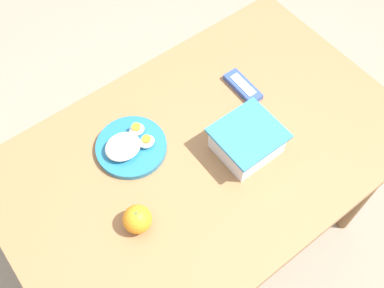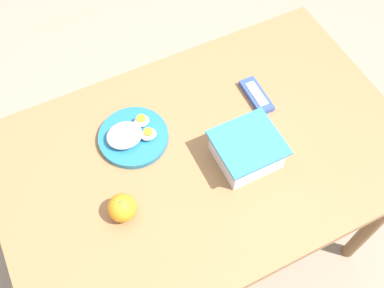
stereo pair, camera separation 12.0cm
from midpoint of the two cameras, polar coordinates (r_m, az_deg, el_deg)
name	(u,v)px [view 1 (the left image)]	position (r m, az deg, el deg)	size (l,w,h in m)	color
ground_plane	(201,238)	(1.87, -0.75, -12.07)	(10.00, 10.00, 0.00)	gray
table	(204,165)	(1.29, -1.06, -2.93)	(1.12, 0.72, 0.71)	#996B42
food_container	(247,142)	(1.19, 4.18, 0.03)	(0.17, 0.16, 0.09)	white
orange_fruit	(137,219)	(1.11, -10.07, -9.66)	(0.07, 0.07, 0.07)	orange
rice_plate	(130,146)	(1.23, -10.65, -0.47)	(0.19, 0.19, 0.05)	teal
candy_bar	(243,87)	(1.33, 3.93, 7.08)	(0.05, 0.13, 0.02)	#334C9E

